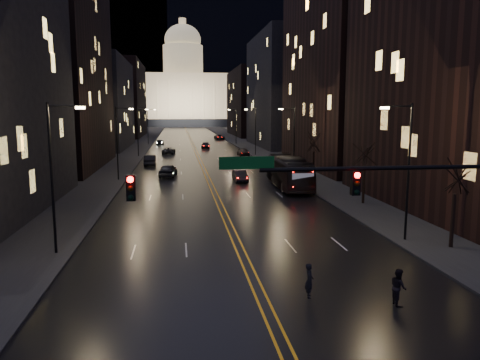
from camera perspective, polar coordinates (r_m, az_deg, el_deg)
name	(u,v)px	position (r m, az deg, el deg)	size (l,w,h in m)	color
ground	(270,317)	(20.35, 3.69, -16.36)	(900.00, 900.00, 0.00)	black
road	(190,138)	(148.39, -6.15, 5.15)	(20.00, 320.00, 0.02)	black
sidewalk_left	(144,138)	(148.70, -11.58, 5.06)	(8.00, 320.00, 0.16)	black
sidewalk_right	(234,137)	(149.39, -0.76, 5.25)	(8.00, 320.00, 0.16)	black
center_line	(190,138)	(148.39, -6.15, 5.16)	(0.62, 320.00, 0.01)	orange
building_left_mid	(56,72)	(74.36, -21.52, 12.12)	(12.00, 30.00, 28.00)	black
building_left_far	(100,104)	(111.47, -16.71, 8.89)	(12.00, 34.00, 20.00)	black
building_left_dist	(124,100)	(159.09, -14.01, 9.49)	(12.00, 40.00, 24.00)	black
building_right_near	(467,70)	(45.52, 25.89, 12.01)	(12.00, 26.00, 24.00)	black
building_right_tall	(346,38)	(73.18, 12.76, 16.50)	(12.00, 30.00, 38.00)	black
building_right_mid	(282,91)	(112.92, 5.16, 10.72)	(12.00, 34.00, 26.00)	black
building_right_dist	(251,103)	(160.04, 1.33, 9.37)	(12.00, 40.00, 22.00)	black
mountain_ridge	(229,42)	(404.45, -1.34, 16.52)	(520.00, 60.00, 130.00)	black
capitol	(184,95)	(268.27, -6.88, 10.28)	(90.00, 50.00, 58.50)	black
traffic_signal	(410,194)	(20.76, 20.04, -1.58)	(17.29, 0.45, 7.00)	black
streetlamp_right_near	(406,165)	(31.81, 19.59, 1.75)	(2.13, 0.25, 9.00)	black
streetlamp_left_near	(55,171)	(29.20, -21.66, 1.08)	(2.13, 0.25, 9.00)	black
streetlamp_right_mid	(293,138)	(59.98, 6.45, 5.13)	(2.13, 0.25, 9.00)	black
streetlamp_left_mid	(118,139)	(58.64, -14.59, 4.84)	(2.13, 0.25, 9.00)	black
streetlamp_right_far	(255,129)	(89.35, 1.79, 6.27)	(2.13, 0.25, 9.00)	black
streetlamp_left_far	(139,129)	(88.46, -12.25, 6.06)	(2.13, 0.25, 9.00)	black
streetlamp_right_dist	(235,124)	(119.04, -0.57, 6.83)	(2.13, 0.25, 9.00)	black
streetlamp_left_dist	(149,124)	(118.37, -11.09, 6.66)	(2.13, 0.25, 9.00)	black
tree_right_near	(455,177)	(31.23, 24.78, 0.31)	(2.40, 2.40, 6.65)	black
tree_right_mid	(365,155)	(43.62, 14.97, 2.92)	(2.40, 2.40, 6.65)	black
tree_right_far	(314,143)	(58.67, 9.00, 4.46)	(2.40, 2.40, 6.65)	black
bus	(289,172)	(52.30, 5.97, 0.95)	(2.90, 12.40, 3.46)	black
oncoming_car_a	(168,170)	(61.39, -8.77, 1.19)	(2.01, 4.99, 1.70)	black
oncoming_car_b	(150,160)	(74.22, -10.89, 2.36)	(1.73, 4.96, 1.63)	black
oncoming_car_c	(169,151)	(93.49, -8.68, 3.57)	(2.24, 4.86, 1.35)	black
oncoming_car_d	(160,142)	(118.94, -9.76, 4.56)	(1.81, 4.46, 1.29)	black
receding_car_a	(240,176)	(56.42, 0.01, 0.49)	(1.47, 4.21, 1.39)	black
receding_car_b	(243,152)	(88.26, 0.40, 3.47)	(1.91, 4.75, 1.62)	black
receding_car_c	(206,145)	(106.25, -4.22, 4.22)	(1.86, 4.57, 1.33)	black
receding_car_d	(219,137)	(138.85, -2.53, 5.25)	(2.36, 5.12, 1.42)	black
pedestrian_a	(309,281)	(22.16, 8.44, -12.04)	(0.59, 0.39, 1.62)	black
pedestrian_b	(398,287)	(22.29, 18.75, -12.23)	(0.81, 0.44, 1.66)	black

